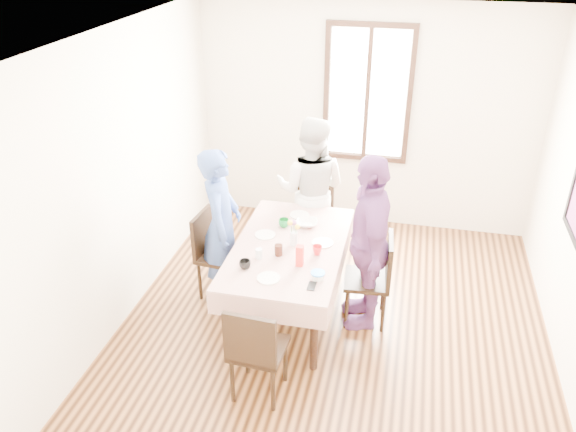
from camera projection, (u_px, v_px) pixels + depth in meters
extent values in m
plane|color=black|center=(332.00, 328.00, 5.47)|extent=(4.50, 4.50, 0.00)
plane|color=beige|center=(366.00, 119.00, 6.76)|extent=(4.00, 0.00, 4.00)
cube|color=black|center=(368.00, 94.00, 6.60)|extent=(1.02, 0.06, 1.62)
cube|color=white|center=(368.00, 94.00, 6.61)|extent=(0.90, 0.02, 1.50)
cube|color=black|center=(289.00, 280.00, 5.52)|extent=(0.89, 1.60, 0.75)
cube|color=#5B0F05|center=(289.00, 246.00, 5.34)|extent=(1.01, 1.72, 0.01)
cube|color=black|center=(221.00, 255.00, 5.76)|extent=(0.46, 0.46, 0.91)
cube|color=black|center=(367.00, 280.00, 5.38)|extent=(0.45, 0.45, 0.91)
cube|color=black|center=(311.00, 219.00, 6.43)|extent=(0.46, 0.46, 0.91)
cube|color=black|center=(259.00, 348.00, 4.54)|extent=(0.44, 0.44, 0.91)
imported|color=#344D8F|center=(221.00, 226.00, 5.59)|extent=(0.49, 0.65, 1.60)
imported|color=beige|center=(311.00, 190.00, 6.24)|extent=(0.84, 0.67, 1.66)
imported|color=#68366D|center=(368.00, 242.00, 5.20)|extent=(0.61, 1.07, 1.72)
imported|color=black|center=(245.00, 265.00, 4.98)|extent=(0.13, 0.13, 0.08)
imported|color=red|center=(317.00, 250.00, 5.18)|extent=(0.12, 0.12, 0.09)
imported|color=#0C7226|center=(284.00, 223.00, 5.63)|extent=(0.12, 0.12, 0.08)
imported|color=white|center=(307.00, 223.00, 5.66)|extent=(0.24, 0.24, 0.05)
cube|color=red|center=(300.00, 256.00, 5.00)|extent=(0.06, 0.06, 0.20)
cylinder|color=white|center=(318.00, 276.00, 4.85)|extent=(0.11, 0.11, 0.05)
cylinder|color=black|center=(279.00, 250.00, 5.17)|extent=(0.07, 0.07, 0.10)
cylinder|color=silver|center=(259.00, 254.00, 5.13)|extent=(0.07, 0.07, 0.09)
cube|color=black|center=(312.00, 286.00, 4.76)|extent=(0.07, 0.13, 0.01)
cylinder|color=silver|center=(294.00, 239.00, 5.32)|extent=(0.07, 0.07, 0.14)
cylinder|color=white|center=(265.00, 235.00, 5.50)|extent=(0.20, 0.20, 0.01)
cylinder|color=white|center=(322.00, 243.00, 5.37)|extent=(0.20, 0.20, 0.01)
cylinder|color=white|center=(299.00, 215.00, 5.86)|extent=(0.20, 0.20, 0.01)
cylinder|color=white|center=(269.00, 278.00, 4.85)|extent=(0.20, 0.20, 0.01)
cylinder|color=blue|center=(318.00, 273.00, 4.83)|extent=(0.12, 0.12, 0.01)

